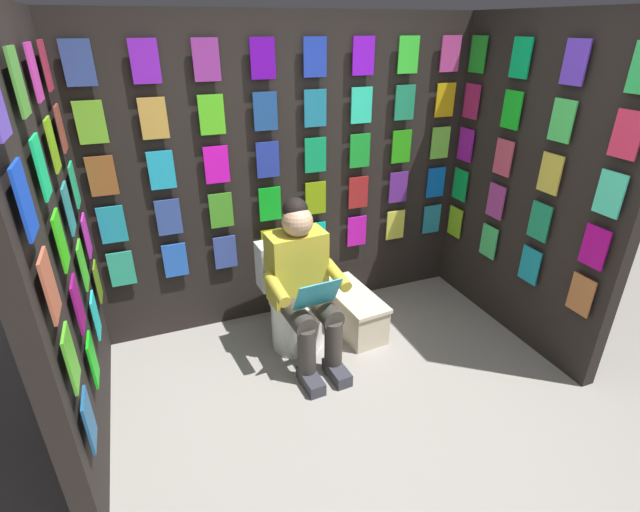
{
  "coord_description": "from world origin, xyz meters",
  "views": [
    {
      "loc": [
        1.07,
        1.63,
        2.21
      ],
      "look_at": [
        0.06,
        -0.92,
        0.85
      ],
      "focal_mm": 26.34,
      "sensor_mm": 36.0,
      "label": 1
    }
  ],
  "objects": [
    {
      "name": "display_wall_right",
      "position": [
        1.54,
        -0.84,
        1.16
      ],
      "size": [
        0.14,
        1.68,
        2.31
      ],
      "color": "black",
      "rests_on": "ground"
    },
    {
      "name": "toilet",
      "position": [
        0.16,
        -1.24,
        0.33
      ],
      "size": [
        0.42,
        0.57,
        0.77
      ],
      "rotation": [
        0.0,
        0.0,
        0.07
      ],
      "color": "white",
      "rests_on": "ground"
    },
    {
      "name": "display_wall_left",
      "position": [
        -1.54,
        -0.84,
        1.16
      ],
      "size": [
        0.14,
        1.68,
        2.31
      ],
      "color": "black",
      "rests_on": "ground"
    },
    {
      "name": "comic_longbox_near",
      "position": [
        -0.33,
        -1.21,
        0.16
      ],
      "size": [
        0.35,
        0.7,
        0.32
      ],
      "rotation": [
        0.0,
        0.0,
        0.09
      ],
      "color": "beige",
      "rests_on": "ground"
    },
    {
      "name": "display_wall_back",
      "position": [
        0.0,
        -1.72,
        1.16
      ],
      "size": [
        3.08,
        0.14,
        2.31
      ],
      "color": "black",
      "rests_on": "ground"
    },
    {
      "name": "ground_plane",
      "position": [
        0.0,
        0.0,
        0.0
      ],
      "size": [
        30.0,
        30.0,
        0.0
      ],
      "primitive_type": "plane",
      "color": "gray"
    },
    {
      "name": "person_reading",
      "position": [
        0.14,
        -1.02,
        0.6
      ],
      "size": [
        0.54,
        0.7,
        1.19
      ],
      "rotation": [
        0.0,
        0.0,
        0.07
      ],
      "color": "gold",
      "rests_on": "ground"
    }
  ]
}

